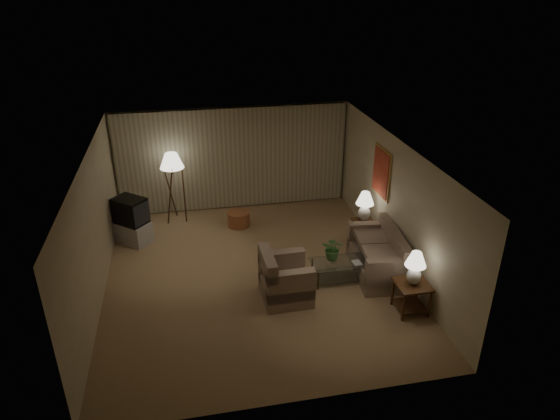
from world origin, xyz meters
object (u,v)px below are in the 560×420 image
object	(u,v)px
side_table_near	(412,292)
coffee_table	(339,268)
table_lamp_near	(415,265)
table_lamp_far	(365,204)
armchair	(286,280)
side_table_far	(363,228)
ottoman	(239,219)
vase	(333,260)
crt_tv	(130,211)
tv_cabinet	(133,232)
sofa	(377,257)
floor_lamp	(174,186)

from	to	relation	value
side_table_near	coffee_table	size ratio (longest dim) A/B	0.52
side_table_near	table_lamp_near	size ratio (longest dim) A/B	0.91
table_lamp_far	coffee_table	world-z (taller)	table_lamp_far
armchair	side_table_far	distance (m)	2.78
ottoman	vase	distance (m)	3.23
table_lamp_near	ottoman	bearing A→B (deg)	123.56
crt_tv	tv_cabinet	bearing A→B (deg)	0.00
sofa	side_table_far	bearing A→B (deg)	179.23
tv_cabinet	floor_lamp	size ratio (longest dim) A/B	0.52
table_lamp_near	side_table_near	bearing A→B (deg)	-26.57
side_table_far	floor_lamp	xyz separation A→B (m)	(-4.20, 2.06, 0.54)
sofa	side_table_far	world-z (taller)	sofa
armchair	vase	bearing A→B (deg)	-70.80
sofa	armchair	world-z (taller)	armchair
coffee_table	floor_lamp	bearing A→B (deg)	133.26
side_table_far	crt_tv	bearing A→B (deg)	167.70
table_lamp_near	floor_lamp	world-z (taller)	floor_lamp
table_lamp_near	ottoman	size ratio (longest dim) A/B	1.19
armchair	table_lamp_far	xyz separation A→B (m)	(2.17, 1.74, 0.61)
tv_cabinet	side_table_far	bearing A→B (deg)	28.83
side_table_far	table_lamp_far	size ratio (longest dim) A/B	0.86
tv_cabinet	ottoman	world-z (taller)	tv_cabinet
sofa	coffee_table	distance (m)	0.85
table_lamp_near	vase	bearing A→B (deg)	132.20
side_table_near	tv_cabinet	bearing A→B (deg)	144.32
tv_cabinet	ottoman	xyz separation A→B (m)	(2.50, 0.33, -0.07)
sofa	floor_lamp	distance (m)	5.26
sofa	side_table_near	distance (m)	1.36
side_table_near	sofa	bearing A→B (deg)	96.34
sofa	vase	distance (m)	0.99
vase	tv_cabinet	bearing A→B (deg)	148.59
sofa	side_table_near	xyz separation A→B (m)	(0.15, -1.35, 0.03)
side_table_near	crt_tv	distance (m)	6.41
floor_lamp	vase	distance (m)	4.61
armchair	ottoman	size ratio (longest dim) A/B	1.81
sofa	armchair	distance (m)	2.08
side_table_far	table_lamp_far	world-z (taller)	table_lamp_far
side_table_far	coffee_table	world-z (taller)	side_table_far
side_table_near	table_lamp_far	xyz separation A→B (m)	(-0.00, 2.60, 0.60)
side_table_far	table_lamp_near	size ratio (longest dim) A/B	0.91
vase	table_lamp_near	bearing A→B (deg)	-47.80
table_lamp_far	armchair	bearing A→B (deg)	-141.29
table_lamp_near	crt_tv	bearing A→B (deg)	144.32
sofa	ottoman	world-z (taller)	sofa
armchair	crt_tv	world-z (taller)	crt_tv
side_table_far	ottoman	world-z (taller)	side_table_far
side_table_near	table_lamp_near	distance (m)	0.57
armchair	floor_lamp	size ratio (longest dim) A/B	0.56
armchair	side_table_near	distance (m)	2.34
sofa	table_lamp_far	size ratio (longest dim) A/B	2.75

